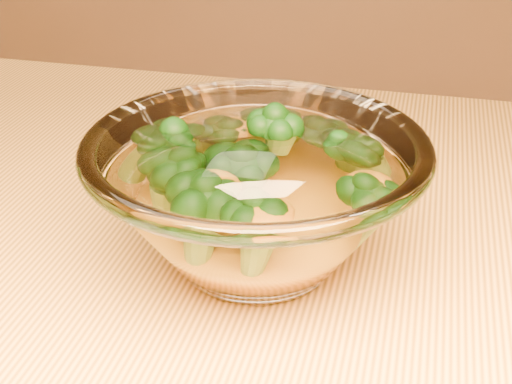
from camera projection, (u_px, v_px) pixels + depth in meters
table at (118, 351)px, 0.60m from camera, size 1.20×0.80×0.75m
glass_bowl at (256, 198)px, 0.51m from camera, size 0.24×0.24×0.11m
cheese_sauce at (256, 226)px, 0.52m from camera, size 0.13×0.13×0.04m
broccoli_heap at (255, 172)px, 0.51m from camera, size 0.18×0.17×0.08m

